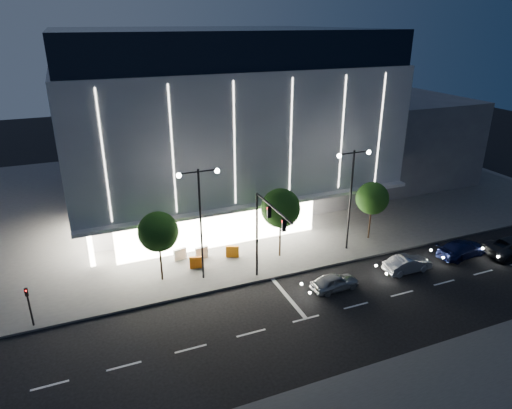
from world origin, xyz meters
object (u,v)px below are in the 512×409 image
object	(u,v)px
street_lamp_east	(352,186)
barrier_c	(232,252)
tree_left	(159,234)
car_lead	(335,282)
tree_right	(372,200)
car_second	(408,264)
barrier_d	(202,253)
traffic_mast	(265,226)
tree_mid	(281,210)
barrier_b	(180,254)
barrier_a	(196,262)
ped_signal_far	(29,303)
street_lamp_west	(200,209)
car_third	(462,249)

from	to	relation	value
street_lamp_east	barrier_c	bearing A→B (deg)	166.64
tree_left	car_lead	size ratio (longest dim) A/B	1.53
tree_right	tree_left	bearing A→B (deg)	180.00
car_second	barrier_d	bearing A→B (deg)	60.59
traffic_mast	tree_mid	size ratio (longest dim) A/B	1.15
traffic_mast	barrier_b	size ratio (longest dim) A/B	6.43
traffic_mast	barrier_a	xyz separation A→B (m)	(-4.08, 4.33, -4.38)
ped_signal_far	car_second	size ratio (longest dim) A/B	0.74
tree_mid	tree_right	xyz separation A→B (m)	(9.00, -0.00, -0.45)
tree_left	tree_right	size ratio (longest dim) A/B	1.04
traffic_mast	barrier_a	size ratio (longest dim) A/B	6.43
street_lamp_east	tree_mid	bearing A→B (deg)	170.31
traffic_mast	car_lead	distance (m)	6.85
traffic_mast	tree_right	xyz separation A→B (m)	(12.03, 3.68, -1.14)
ped_signal_far	street_lamp_west	bearing A→B (deg)	7.13
ped_signal_far	tree_right	distance (m)	28.21
traffic_mast	tree_right	distance (m)	12.63
street_lamp_west	ped_signal_far	size ratio (longest dim) A/B	3.00
car_second	barrier_b	xyz separation A→B (m)	(-16.44, 8.55, -0.02)
street_lamp_west	tree_right	distance (m)	16.19
traffic_mast	tree_left	bearing A→B (deg)	152.16
barrier_b	barrier_d	world-z (taller)	same
tree_right	barrier_b	xyz separation A→B (m)	(-17.01, 2.52, -3.23)
ped_signal_far	barrier_d	bearing A→B (deg)	19.93
street_lamp_east	ped_signal_far	bearing A→B (deg)	-176.56
ped_signal_far	barrier_a	world-z (taller)	ped_signal_far
barrier_a	barrier_c	world-z (taller)	same
traffic_mast	street_lamp_west	distance (m)	4.89
tree_right	car_third	bearing A→B (deg)	-46.86
traffic_mast	tree_right	bearing A→B (deg)	17.02
traffic_mast	tree_left	xyz separation A→B (m)	(-6.97, 3.68, -0.99)
street_lamp_east	tree_right	distance (m)	3.81
street_lamp_west	barrier_a	world-z (taller)	street_lamp_west
barrier_c	tree_left	bearing A→B (deg)	-145.49
street_lamp_east	tree_right	bearing A→B (deg)	18.63
car_second	barrier_d	xyz separation A→B (m)	(-14.69, 8.14, -0.02)
street_lamp_west	barrier_c	distance (m)	6.63
street_lamp_east	car_lead	world-z (taller)	street_lamp_east
car_lead	barrier_a	bearing A→B (deg)	49.28
street_lamp_east	barrier_b	distance (m)	15.37
barrier_d	traffic_mast	bearing A→B (deg)	-70.38
barrier_b	barrier_c	world-z (taller)	same
street_lamp_west	street_lamp_east	distance (m)	13.00
tree_mid	car_lead	bearing A→B (deg)	-74.98
street_lamp_east	tree_right	xyz separation A→B (m)	(3.03, 1.02, -2.07)
tree_left	tree_mid	distance (m)	10.00
car_third	barrier_b	world-z (taller)	car_third
car_lead	tree_mid	bearing A→B (deg)	11.94
barrier_b	barrier_d	distance (m)	1.79
ped_signal_far	barrier_d	size ratio (longest dim) A/B	2.73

